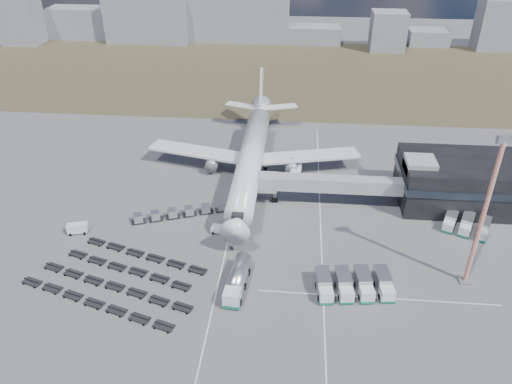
{
  "coord_description": "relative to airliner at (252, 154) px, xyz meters",
  "views": [
    {
      "loc": [
        10.35,
        -71.51,
        58.04
      ],
      "look_at": [
        2.36,
        17.58,
        4.0
      ],
      "focal_mm": 35.0,
      "sensor_mm": 36.0,
      "label": 1
    }
  ],
  "objects": [
    {
      "name": "floodlight_mast",
      "position": [
        40.6,
        -34.76,
        8.63
      ],
      "size": [
        2.65,
        2.14,
        27.77
      ],
      "rotation": [
        0.0,
        0.0,
        0.31
      ],
      "color": "#CF4421",
      "rests_on": "ground"
    },
    {
      "name": "uld_row",
      "position": [
        -12.86,
        -19.46,
        -4.2
      ],
      "size": [
        19.49,
        8.64,
        1.83
      ],
      "rotation": [
        0.0,
        0.0,
        0.36
      ],
      "color": "black",
      "rests_on": "ground"
    },
    {
      "name": "utility_van",
      "position": [
        -31.91,
        -26.99,
        -4.25
      ],
      "size": [
        4.17,
        2.67,
        2.09
      ],
      "primitive_type": "cube",
      "rotation": [
        0.0,
        0.0,
        0.26
      ],
      "color": "white",
      "rests_on": "ground"
    },
    {
      "name": "catering_truck",
      "position": [
        10.58,
        -0.86,
        -3.9
      ],
      "size": [
        2.86,
        6.08,
        2.71
      ],
      "rotation": [
        0.0,
        0.0,
        -0.07
      ],
      "color": "white",
      "rests_on": "ground"
    },
    {
      "name": "ground",
      "position": [
        0.0,
        -32.38,
        -5.29
      ],
      "size": [
        420.0,
        420.0,
        0.0
      ],
      "primitive_type": "plane",
      "color": "#565659",
      "rests_on": "ground"
    },
    {
      "name": "service_trucks_far",
      "position": [
        44.76,
        -19.1,
        -3.91
      ],
      "size": [
        10.14,
        9.07,
        2.54
      ],
      "rotation": [
        0.0,
        0.0,
        -0.41
      ],
      "color": "white",
      "rests_on": "ground"
    },
    {
      "name": "terminal",
      "position": [
        47.77,
        -8.41,
        -0.04
      ],
      "size": [
        30.4,
        16.4,
        11.0
      ],
      "color": "black",
      "rests_on": "ground"
    },
    {
      "name": "fuel_tanker",
      "position": [
        1.44,
        -39.97,
        -3.49
      ],
      "size": [
        3.76,
        11.35,
        3.6
      ],
      "rotation": [
        0.0,
        0.0,
        -0.09
      ],
      "color": "white",
      "rests_on": "ground"
    },
    {
      "name": "pushback_tug",
      "position": [
        -4.0,
        -24.38,
        -4.57
      ],
      "size": [
        3.4,
        2.18,
        1.45
      ],
      "primitive_type": "cube",
      "rotation": [
        0.0,
        0.0,
        -0.12
      ],
      "color": "white",
      "rests_on": "ground"
    },
    {
      "name": "lane_markings",
      "position": [
        9.77,
        -29.38,
        -5.29
      ],
      "size": [
        47.12,
        110.0,
        0.01
      ],
      "color": "silver",
      "rests_on": "ground"
    },
    {
      "name": "baggage_dollies",
      "position": [
        -19.43,
        -39.8,
        -4.9
      ],
      "size": [
        31.94,
        23.4,
        0.79
      ],
      "rotation": [
        0.0,
        0.0,
        -0.31
      ],
      "color": "black",
      "rests_on": "ground"
    },
    {
      "name": "grass_strip",
      "position": [
        0.0,
        77.62,
        -5.29
      ],
      "size": [
        420.0,
        90.0,
        0.01
      ],
      "primitive_type": "cube",
      "color": "#453D29",
      "rests_on": "ground"
    },
    {
      "name": "jet_bridge",
      "position": [
        15.9,
        -11.95,
        -0.24
      ],
      "size": [
        30.3,
        3.8,
        7.05
      ],
      "color": "#939399",
      "rests_on": "ground"
    },
    {
      "name": "airliner",
      "position": [
        0.0,
        0.0,
        0.0
      ],
      "size": [
        51.59,
        64.53,
        17.62
      ],
      "color": "white",
      "rests_on": "ground"
    },
    {
      "name": "skyline",
      "position": [
        -31.12,
        118.31,
        3.73
      ],
      "size": [
        312.71,
        26.0,
        22.53
      ],
      "color": "gray",
      "rests_on": "ground"
    },
    {
      "name": "service_trucks_near",
      "position": [
        21.05,
        -39.03,
        -3.79
      ],
      "size": [
        13.23,
        8.36,
        2.77
      ],
      "rotation": [
        0.0,
        0.0,
        0.12
      ],
      "color": "white",
      "rests_on": "ground"
    }
  ]
}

